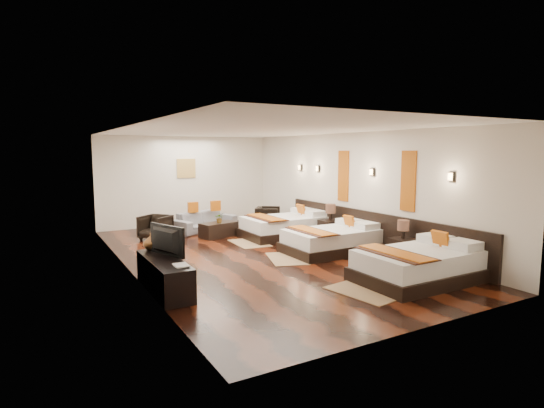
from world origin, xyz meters
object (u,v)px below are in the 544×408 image
book (174,266)px  tv_console (164,275)px  nightstand_b (330,228)px  coffee_table (219,230)px  bed_near (420,265)px  bed_far (286,226)px  armchair_right (268,217)px  bed_mid (333,240)px  figurine (151,241)px  nightstand_a (402,247)px  tv (163,241)px  table_plant (220,218)px  sofa (205,221)px  armchair_left (155,227)px

book → tv_console: bearing=90.0°
nightstand_b → coffee_table: size_ratio=0.97×
bed_near → bed_far: bed_near is taller
bed_far → armchair_right: (0.28, 1.51, 0.03)m
tv_console → bed_mid: bearing=12.0°
figurine → nightstand_a: bearing=-15.2°
bed_far → tv: size_ratio=2.48×
coffee_table → tv: bearing=-124.7°
bed_far → nightstand_a: nightstand_a is taller
tv_console → table_plant: size_ratio=6.50×
tv_console → coffee_table: bearing=56.3°
armchair_right → table_plant: bearing=146.4°
bed_mid → table_plant: bearing=118.9°
book → sofa: (2.58, 5.52, -0.28)m
tv_console → table_plant: table_plant is taller
bed_mid → nightstand_a: bearing=-62.5°
book → sofa: size_ratio=0.15×
armchair_left → armchair_right: 3.48m
table_plant → nightstand_a: bearing=-61.6°
book → armchair_left: 5.08m
nightstand_a → table_plant: size_ratio=3.23×
bed_far → nightstand_a: size_ratio=2.54×
table_plant → bed_near: bearing=-73.7°
nightstand_b → armchair_left: 4.63m
tv → armchair_left: (0.94, 4.17, -0.49)m
bed_mid → tv: size_ratio=2.38×
nightstand_b → bed_near: bearing=-101.5°
nightstand_a → armchair_left: size_ratio=1.25×
sofa → armchair_right: size_ratio=2.76×
bed_near → figurine: (-4.20, 2.48, 0.41)m
figurine → table_plant: size_ratio=1.12×
nightstand_b → tv: size_ratio=1.06×
tv → coffee_table: (2.53, 3.66, -0.61)m
nightstand_a → tv_console: (-4.95, 0.55, -0.04)m
tv_console → bed_near: bearing=-22.0°
tv → sofa: bearing=-47.8°
nightstand_a → sofa: size_ratio=0.46×
bed_mid → nightstand_b: size_ratio=2.25×
nightstand_a → sofa: bearing=113.3°
figurine → nightstand_b: bearing=13.4°
figurine → armchair_left: bearing=74.6°
armchair_right → bed_near: bearing=-146.6°
tv_console → armchair_right: armchair_right is taller
bed_far → table_plant: (-1.61, 0.81, 0.24)m
nightstand_a → tv_console: bearing=173.7°
nightstand_a → armchair_right: 5.08m
nightstand_b → sofa: nightstand_b is taller
tv → armchair_right: size_ratio=1.29×
sofa → table_plant: table_plant is taller
nightstand_b → book: nightstand_b is taller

